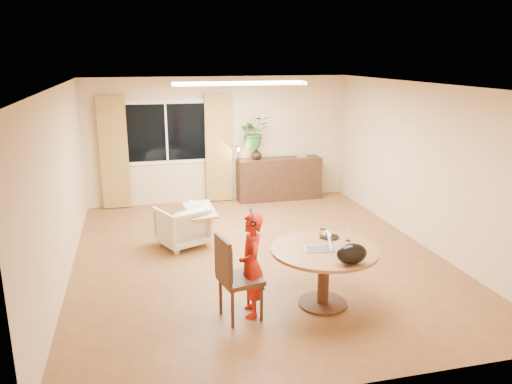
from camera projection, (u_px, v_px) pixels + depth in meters
floor at (257, 256)px, 7.72m from camera, size 6.50×6.50×0.00m
ceiling at (258, 85)px, 7.03m from camera, size 6.50×6.50×0.00m
wall_back at (220, 140)px, 10.42m from camera, size 5.50×0.00×5.50m
wall_left at (61, 186)px, 6.74m from camera, size 0.00×6.50×6.50m
wall_right at (423, 165)px, 8.01m from camera, size 0.00×6.50×6.50m
window at (166, 133)px, 10.10m from camera, size 1.70×0.03×1.30m
curtain_left at (114, 153)px, 9.88m from camera, size 0.55×0.08×2.25m
curtain_right at (219, 148)px, 10.36m from camera, size 0.55×0.08×2.25m
ceiling_panel at (240, 83)px, 8.17m from camera, size 2.20×0.35×0.05m
dining_table at (324, 261)px, 6.09m from camera, size 1.31×1.31×0.75m
dining_chair at (241, 277)px, 5.80m from camera, size 0.58×0.54×1.03m
child at (252, 265)px, 5.85m from camera, size 0.49×0.35×1.26m
laptop at (318, 241)px, 5.98m from camera, size 0.36×0.28×0.22m
tumbler at (323, 234)px, 6.37m from camera, size 0.09×0.09×0.12m
wine_glass at (348, 234)px, 6.27m from camera, size 0.08×0.08×0.19m
pot_lid at (330, 236)px, 6.39m from camera, size 0.28×0.28×0.04m
handbag at (352, 254)px, 5.57m from camera, size 0.41×0.32×0.24m
armchair at (182, 226)px, 8.10m from camera, size 0.95×0.96×0.67m
throw at (200, 205)px, 8.01m from camera, size 0.53×0.61×0.03m
sideboard at (279, 179)px, 10.70m from camera, size 1.80×0.44×0.90m
vase at (256, 154)px, 10.44m from camera, size 0.30×0.30×0.25m
bouquet at (254, 132)px, 10.30m from camera, size 0.72×0.67×0.66m
book_stack at (302, 155)px, 10.69m from camera, size 0.21×0.18×0.08m
desk_lamp at (238, 153)px, 10.29m from camera, size 0.15×0.15×0.31m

